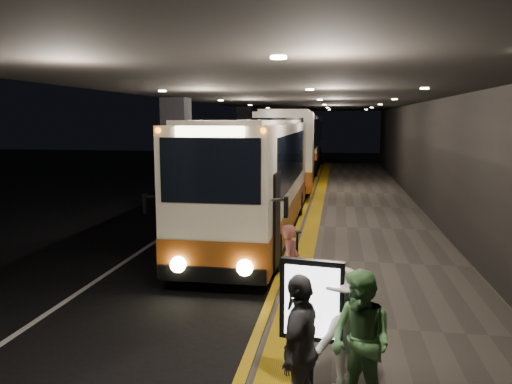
% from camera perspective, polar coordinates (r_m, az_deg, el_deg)
% --- Properties ---
extents(ground, '(90.00, 90.00, 0.00)m').
position_cam_1_polar(ground, '(12.67, -7.99, -8.80)').
color(ground, black).
extents(lane_line_white, '(0.12, 50.00, 0.01)m').
position_cam_1_polar(lane_line_white, '(17.82, -8.75, -3.80)').
color(lane_line_white, silver).
rests_on(lane_line_white, ground).
extents(kerb_stripe_yellow, '(0.18, 50.00, 0.01)m').
position_cam_1_polar(kerb_stripe_yellow, '(17.01, 4.70, -4.31)').
color(kerb_stripe_yellow, gold).
rests_on(kerb_stripe_yellow, ground).
extents(sidewalk, '(4.50, 50.00, 0.15)m').
position_cam_1_polar(sidewalk, '(16.98, 12.83, -4.27)').
color(sidewalk, '#514C44').
rests_on(sidewalk, ground).
extents(tactile_strip, '(0.50, 50.00, 0.01)m').
position_cam_1_polar(tactile_strip, '(16.95, 6.40, -3.86)').
color(tactile_strip, gold).
rests_on(tactile_strip, sidewalk).
extents(terminal_wall, '(0.10, 50.00, 6.00)m').
position_cam_1_polar(terminal_wall, '(16.90, 20.82, 5.36)').
color(terminal_wall, black).
rests_on(terminal_wall, ground).
extents(support_columns, '(0.80, 24.80, 4.40)m').
position_cam_1_polar(support_columns, '(16.45, -9.00, 2.94)').
color(support_columns, black).
rests_on(support_columns, ground).
extents(canopy, '(9.00, 50.00, 0.40)m').
position_cam_1_polar(canopy, '(16.61, 5.42, 11.34)').
color(canopy, black).
rests_on(canopy, support_columns).
extents(coach_main, '(2.38, 11.54, 3.59)m').
position_cam_1_polar(coach_main, '(15.69, -0.01, 1.02)').
color(coach_main, beige).
rests_on(coach_main, ground).
extents(coach_second, '(3.16, 12.96, 4.05)m').
position_cam_1_polar(coach_second, '(28.50, 3.94, 4.73)').
color(coach_second, beige).
rests_on(coach_second, ground).
extents(coach_third, '(2.75, 12.43, 3.90)m').
position_cam_1_polar(coach_third, '(41.31, 5.47, 5.72)').
color(coach_third, beige).
rests_on(coach_third, ground).
extents(passenger_boarding, '(0.41, 0.59, 1.52)m').
position_cam_1_polar(passenger_boarding, '(9.94, 4.01, -8.07)').
color(passenger_boarding, '#B15C53').
rests_on(passenger_boarding, sidewalk).
extents(passenger_waiting_green, '(0.97, 0.99, 1.76)m').
position_cam_1_polar(passenger_waiting_green, '(6.46, 11.89, -16.40)').
color(passenger_waiting_green, '#467A43').
rests_on(passenger_waiting_green, sidewalk).
extents(passenger_waiting_white, '(1.04, 1.15, 1.65)m').
position_cam_1_polar(passenger_waiting_white, '(6.91, 9.73, -15.16)').
color(passenger_waiting_white, silver).
rests_on(passenger_waiting_white, sidewalk).
extents(passenger_waiting_grey, '(0.75, 1.15, 1.81)m').
position_cam_1_polar(passenger_waiting_grey, '(6.13, 5.07, -17.41)').
color(passenger_waiting_grey, '#494A4E').
rests_on(passenger_waiting_grey, sidewalk).
extents(info_sign, '(0.84, 0.23, 1.78)m').
position_cam_1_polar(info_sign, '(6.67, 6.38, -12.51)').
color(info_sign, black).
rests_on(info_sign, sidewalk).
extents(stanchion_post, '(0.05, 0.05, 1.11)m').
position_cam_1_polar(stanchion_post, '(11.14, 4.71, -7.37)').
color(stanchion_post, black).
rests_on(stanchion_post, sidewalk).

